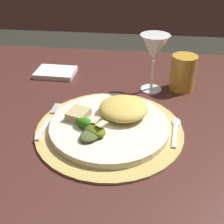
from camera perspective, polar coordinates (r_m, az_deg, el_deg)
dining_table at (r=0.85m, az=-2.58°, el=-8.49°), size 1.13×0.89×0.73m
placemat at (r=0.67m, az=-0.51°, el=-3.50°), size 0.35×0.35×0.01m
dinner_plate at (r=0.67m, az=-0.51°, el=-2.73°), size 0.28×0.28×0.02m
pasta_serving at (r=0.68m, az=2.31°, el=0.77°), size 0.15×0.15×0.04m
salad_greens at (r=0.63m, az=-4.06°, el=-3.37°), size 0.09×0.09×0.03m
bread_piece at (r=0.68m, az=-6.76°, el=-0.48°), size 0.06×0.06×0.02m
fork at (r=0.70m, az=-12.87°, el=-2.03°), size 0.02×0.16×0.00m
spoon at (r=0.69m, az=12.64°, el=-2.96°), size 0.03×0.12×0.01m
napkin at (r=0.96m, az=-11.22°, el=7.79°), size 0.13×0.10×0.02m
wine_glass at (r=0.81m, az=8.46°, el=12.26°), size 0.08×0.08×0.17m
amber_tumbler at (r=0.86m, az=14.03°, el=7.65°), size 0.07×0.07×0.10m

